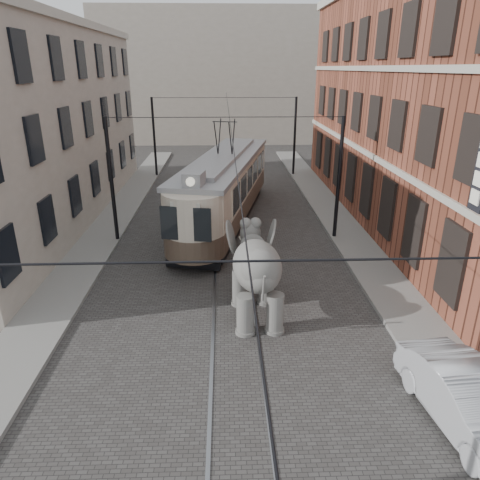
{
  "coord_description": "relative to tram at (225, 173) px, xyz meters",
  "views": [
    {
      "loc": [
        -0.29,
        -14.69,
        8.04
      ],
      "look_at": [
        0.26,
        0.57,
        2.1
      ],
      "focal_mm": 33.27,
      "sensor_mm": 36.0,
      "label": 1
    }
  ],
  "objects": [
    {
      "name": "elephant",
      "position": [
        0.98,
        -10.45,
        -1.23
      ],
      "size": [
        2.97,
        5.05,
        3.01
      ],
      "primitive_type": null,
      "rotation": [
        0.0,
        0.0,
        0.05
      ],
      "color": "#5D5A56",
      "rests_on": "ground"
    },
    {
      "name": "ground",
      "position": [
        0.23,
        -9.07,
        -2.73
      ],
      "size": [
        120.0,
        120.0,
        0.0
      ],
      "primitive_type": "plane",
      "color": "#3D3B38"
    },
    {
      "name": "stucco_building",
      "position": [
        -10.77,
        0.93,
        2.27
      ],
      "size": [
        7.0,
        24.0,
        10.0
      ],
      "primitive_type": "cube",
      "color": "gray",
      "rests_on": "ground"
    },
    {
      "name": "brick_building",
      "position": [
        11.23,
        -0.07,
        3.27
      ],
      "size": [
        8.0,
        26.0,
        12.0
      ],
      "primitive_type": "cube",
      "color": "brown",
      "rests_on": "ground"
    },
    {
      "name": "catenary",
      "position": [
        0.03,
        -4.07,
        0.27
      ],
      "size": [
        11.0,
        30.2,
        6.0
      ],
      "primitive_type": null,
      "color": "black",
      "rests_on": "ground"
    },
    {
      "name": "sidewalk_left",
      "position": [
        -6.27,
        -9.07,
        -2.66
      ],
      "size": [
        2.0,
        60.0,
        0.15
      ],
      "primitive_type": "cube",
      "color": "slate",
      "rests_on": "ground"
    },
    {
      "name": "tram_rails",
      "position": [
        0.23,
        -9.07,
        -2.72
      ],
      "size": [
        1.54,
        80.0,
        0.02
      ],
      "primitive_type": null,
      "color": "slate",
      "rests_on": "ground"
    },
    {
      "name": "parked_car",
      "position": [
        5.61,
        -15.6,
        -2.01
      ],
      "size": [
        2.05,
        4.53,
        1.44
      ],
      "primitive_type": "imported",
      "rotation": [
        0.0,
        0.0,
        0.12
      ],
      "color": "#A6A7AB",
      "rests_on": "ground"
    },
    {
      "name": "distant_block",
      "position": [
        0.23,
        30.93,
        4.27
      ],
      "size": [
        28.0,
        10.0,
        14.0
      ],
      "primitive_type": "cube",
      "color": "gray",
      "rests_on": "ground"
    },
    {
      "name": "tram",
      "position": [
        0.0,
        0.0,
        0.0
      ],
      "size": [
        5.68,
        14.05,
        5.46
      ],
      "primitive_type": null,
      "rotation": [
        0.0,
        0.0,
        -0.21
      ],
      "color": "#BFB09B",
      "rests_on": "ground"
    },
    {
      "name": "sidewalk_right",
      "position": [
        6.23,
        -9.07,
        -2.66
      ],
      "size": [
        2.0,
        60.0,
        0.15
      ],
      "primitive_type": "cube",
      "color": "slate",
      "rests_on": "ground"
    }
  ]
}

